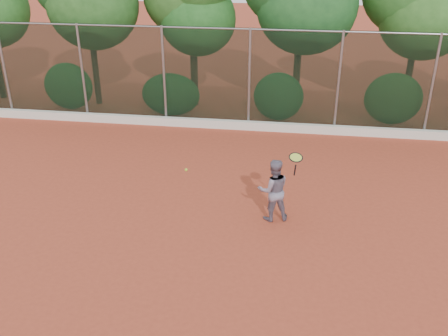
# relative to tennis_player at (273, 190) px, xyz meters

# --- Properties ---
(ground) EXTENTS (80.00, 80.00, 0.00)m
(ground) POSITION_rel_tennis_player_xyz_m (-1.21, -0.92, -0.79)
(ground) COLOR #A53E27
(ground) RESTS_ON ground
(concrete_curb) EXTENTS (24.00, 0.20, 0.30)m
(concrete_curb) POSITION_rel_tennis_player_xyz_m (-1.21, 5.90, -0.64)
(concrete_curb) COLOR silver
(concrete_curb) RESTS_ON ground
(tennis_player) EXTENTS (0.90, 0.78, 1.58)m
(tennis_player) POSITION_rel_tennis_player_xyz_m (0.00, 0.00, 0.00)
(tennis_player) COLOR slate
(tennis_player) RESTS_ON ground
(chainlink_fence) EXTENTS (24.09, 0.09, 3.50)m
(chainlink_fence) POSITION_rel_tennis_player_xyz_m (-1.21, 6.08, 1.07)
(chainlink_fence) COLOR black
(chainlink_fence) RESTS_ON ground
(tennis_racket) EXTENTS (0.37, 0.36, 0.58)m
(tennis_racket) POSITION_rel_tennis_player_xyz_m (0.48, -0.16, 0.92)
(tennis_racket) COLOR black
(tennis_racket) RESTS_ON ground
(tennis_ball_in_flight) EXTENTS (0.07, 0.07, 0.07)m
(tennis_ball_in_flight) POSITION_rel_tennis_player_xyz_m (-2.00, -0.48, 0.63)
(tennis_ball_in_flight) COLOR #A6CB2E
(tennis_ball_in_flight) RESTS_ON ground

